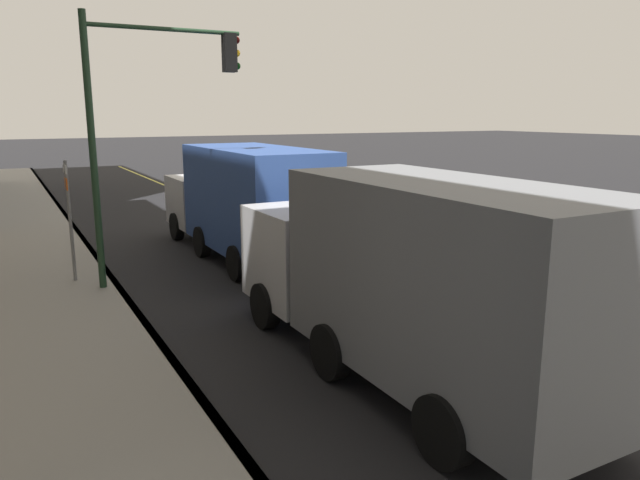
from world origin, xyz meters
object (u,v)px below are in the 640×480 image
object	(u,v)px
traffic_light_mast	(148,107)
car_tan	(412,222)
pedestrian_with_backpack	(398,253)
truck_gray	(408,274)
street_sign_post	(69,214)
truck_blue	(245,200)

from	to	relation	value
traffic_light_mast	car_tan	bearing A→B (deg)	-84.37
pedestrian_with_backpack	truck_gray	bearing A→B (deg)	146.09
traffic_light_mast	street_sign_post	distance (m)	3.20
street_sign_post	pedestrian_with_backpack	bearing A→B (deg)	-122.89
truck_gray	truck_blue	xyz separation A→B (m)	(8.81, -0.78, -0.01)
truck_gray	truck_blue	bearing A→B (deg)	-5.03
truck_blue	street_sign_post	xyz separation A→B (m)	(-0.85, 4.79, 0.11)
truck_gray	street_sign_post	distance (m)	8.92
car_tan	truck_gray	world-z (taller)	truck_gray
pedestrian_with_backpack	street_sign_post	xyz separation A→B (m)	(4.22, 6.53, 0.83)
car_tan	truck_blue	xyz separation A→B (m)	(0.98, 5.27, 0.95)
truck_blue	pedestrian_with_backpack	world-z (taller)	truck_blue
car_tan	street_sign_post	distance (m)	10.11
traffic_light_mast	truck_gray	bearing A→B (deg)	-162.40
truck_gray	pedestrian_with_backpack	size ratio (longest dim) A/B	4.71
traffic_light_mast	street_sign_post	xyz separation A→B (m)	(0.95, 1.79, -2.48)
truck_blue	truck_gray	bearing A→B (deg)	174.97
truck_blue	traffic_light_mast	size ratio (longest dim) A/B	1.31
truck_gray	street_sign_post	xyz separation A→B (m)	(7.97, 4.01, 0.10)
truck_gray	truck_blue	distance (m)	8.85
car_tan	street_sign_post	xyz separation A→B (m)	(0.13, 10.06, 1.05)
truck_blue	pedestrian_with_backpack	xyz separation A→B (m)	(-5.07, -1.74, -0.72)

